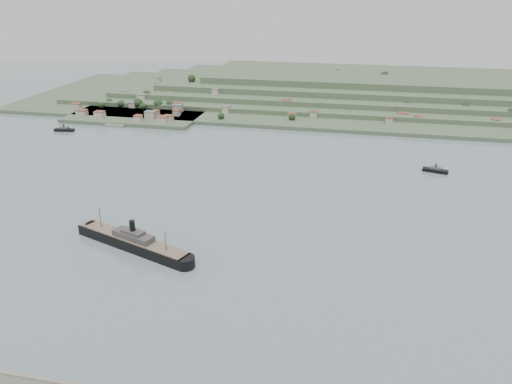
# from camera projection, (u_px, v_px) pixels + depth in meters

# --- Properties ---
(ground) EXTENTS (1400.00, 1400.00, 0.00)m
(ground) POSITION_uv_depth(u_px,v_px,m) (262.00, 228.00, 318.67)
(ground) COLOR slate
(ground) RESTS_ON ground
(far_peninsula) EXTENTS (760.00, 309.00, 30.00)m
(far_peninsula) POSITION_uv_depth(u_px,v_px,m) (342.00, 91.00, 662.63)
(far_peninsula) COLOR #394D33
(far_peninsula) RESTS_ON ground
(steamship) EXTENTS (88.57, 39.98, 22.08)m
(steamship) POSITION_uv_depth(u_px,v_px,m) (129.00, 241.00, 294.80)
(steamship) COLOR black
(steamship) RESTS_ON ground
(tugboat) EXTENTS (15.75, 6.15, 6.90)m
(tugboat) POSITION_uv_depth(u_px,v_px,m) (118.00, 237.00, 304.11)
(tugboat) COLOR black
(tugboat) RESTS_ON ground
(ferry_west) EXTENTS (21.21, 8.30, 7.75)m
(ferry_west) POSITION_uv_depth(u_px,v_px,m) (64.00, 129.00, 525.60)
(ferry_west) COLOR black
(ferry_west) RESTS_ON ground
(ferry_east) EXTENTS (21.07, 10.58, 7.61)m
(ferry_east) POSITION_uv_depth(u_px,v_px,m) (435.00, 170.00, 412.12)
(ferry_east) COLOR black
(ferry_east) RESTS_ON ground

